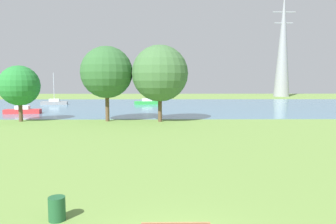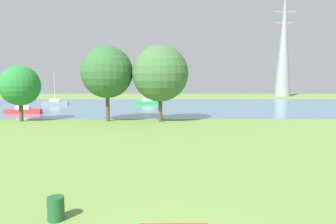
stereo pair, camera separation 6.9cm
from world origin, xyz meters
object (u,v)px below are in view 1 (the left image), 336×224
(litter_bin, at_px, (57,209))
(sailboat_red, at_px, (23,110))
(tree_east_near, at_px, (107,72))
(tree_mid_shore, at_px, (160,73))
(sailboat_green, at_px, (147,102))
(tree_east_far, at_px, (19,86))
(sailboat_gray, at_px, (54,102))
(electricity_pylon, at_px, (283,44))

(litter_bin, xyz_separation_m, sailboat_red, (-16.16, 34.35, 0.05))
(tree_east_near, relative_size, tree_mid_shore, 0.99)
(tree_east_near, bearing_deg, sailboat_green, 82.84)
(sailboat_green, relative_size, sailboat_red, 1.32)
(sailboat_green, distance_m, tree_east_far, 28.95)
(litter_bin, xyz_separation_m, tree_east_near, (-2.85, 26.00, 5.16))
(sailboat_green, xyz_separation_m, sailboat_gray, (-17.64, -0.79, -0.01))
(sailboat_gray, relative_size, tree_east_far, 0.97)
(tree_east_near, bearing_deg, electricity_pylon, 53.81)
(sailboat_green, height_order, sailboat_gray, sailboat_green)
(sailboat_red, distance_m, tree_east_far, 9.86)
(sailboat_red, bearing_deg, tree_mid_shore, -24.58)
(sailboat_red, bearing_deg, tree_east_near, -32.11)
(tree_mid_shore, bearing_deg, tree_east_far, 178.68)
(litter_bin, relative_size, electricity_pylon, 0.03)
(sailboat_gray, distance_m, tree_mid_shore, 32.83)
(sailboat_green, relative_size, electricity_pylon, 0.25)
(tree_east_near, bearing_deg, tree_east_far, -179.29)
(sailboat_red, height_order, tree_mid_shore, tree_mid_shore)
(sailboat_gray, relative_size, tree_mid_shore, 0.71)
(sailboat_gray, bearing_deg, litter_bin, -71.17)
(litter_bin, height_order, tree_mid_shore, tree_mid_shore)
(sailboat_red, bearing_deg, sailboat_green, 46.09)
(sailboat_gray, bearing_deg, tree_mid_shore, -50.93)
(sailboat_green, bearing_deg, electricity_pylon, 38.48)
(litter_bin, distance_m, sailboat_red, 37.96)
(litter_bin, distance_m, tree_east_near, 26.66)
(litter_bin, relative_size, tree_mid_shore, 0.09)
(tree_east_far, relative_size, electricity_pylon, 0.21)
(litter_bin, xyz_separation_m, sailboat_green, (0.35, 51.50, 0.07))
(tree_mid_shore, relative_size, electricity_pylon, 0.29)
(tree_east_far, bearing_deg, tree_east_near, 0.71)
(tree_mid_shore, height_order, electricity_pylon, electricity_pylon)
(sailboat_green, xyz_separation_m, tree_east_far, (-13.00, -25.62, 3.59))
(sailboat_gray, bearing_deg, electricity_pylon, 28.93)
(tree_mid_shore, bearing_deg, tree_east_near, 175.38)
(sailboat_gray, xyz_separation_m, tree_mid_shore, (20.45, -25.19, 4.97))
(sailboat_gray, bearing_deg, tree_east_far, -79.41)
(litter_bin, bearing_deg, tree_east_near, 96.27)
(sailboat_green, bearing_deg, tree_east_far, -116.90)
(tree_east_far, bearing_deg, sailboat_green, 63.10)
(sailboat_green, xyz_separation_m, tree_mid_shore, (2.81, -25.99, 4.96))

